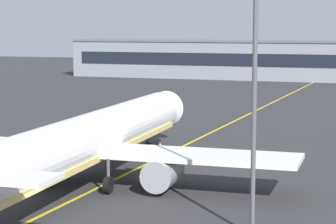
{
  "coord_description": "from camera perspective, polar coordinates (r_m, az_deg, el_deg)",
  "views": [
    {
      "loc": [
        20.21,
        -33.92,
        12.02
      ],
      "look_at": [
        4.03,
        13.39,
        5.63
      ],
      "focal_mm": 72.18,
      "sensor_mm": 36.0,
      "label": 1
    }
  ],
  "objects": [
    {
      "name": "taxiway_centreline",
      "position": [
        68.11,
        1.31,
        -2.89
      ],
      "size": [
        7.07,
        179.88,
        0.01
      ],
      "primitive_type": "cube",
      "rotation": [
        0.0,
        0.0,
        -0.04
      ],
      "color": "yellow",
      "rests_on": "ground"
    },
    {
      "name": "airliner_foreground",
      "position": [
        51.19,
        -7.01,
        -2.51
      ],
      "size": [
        32.13,
        41.48,
        11.65
      ],
      "color": "white",
      "rests_on": "ground"
    },
    {
      "name": "apron_lamp_post",
      "position": [
        38.35,
        7.28,
        0.22
      ],
      "size": [
        2.24,
        0.9,
        14.07
      ],
      "color": "#515156",
      "rests_on": "ground"
    },
    {
      "name": "safety_cone_by_nose_gear",
      "position": [
        67.32,
        -0.68,
        -2.79
      ],
      "size": [
        0.44,
        0.44,
        0.55
      ],
      "color": "orange",
      "rests_on": "ground"
    },
    {
      "name": "terminal_building",
      "position": [
        153.28,
        12.7,
        4.25
      ],
      "size": [
        115.48,
        12.4,
        8.77
      ],
      "color": "gray",
      "rests_on": "ground"
    }
  ]
}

